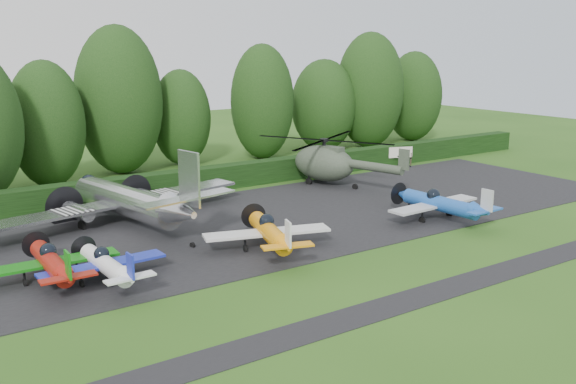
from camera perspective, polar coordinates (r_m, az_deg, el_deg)
ground at (r=34.89m, az=0.29°, el=-7.50°), size 160.00×160.00×0.00m
apron at (r=43.07m, az=-7.29°, el=-3.55°), size 70.00×18.00×0.01m
taxiway_verge at (r=30.51m, az=6.80°, el=-10.73°), size 70.00×2.00×0.00m
hedgerow at (r=52.80m, az=-12.74°, el=-0.64°), size 90.00×1.60×2.00m
transport_plane at (r=45.16m, az=-14.07°, el=-0.78°), size 19.42×14.89×6.22m
light_plane_red at (r=35.79m, az=-20.29°, el=-5.86°), size 7.18×7.55×2.76m
light_plane_white at (r=34.84m, az=-15.89°, el=-6.19°), size 6.67×7.02×2.56m
light_plane_orange at (r=38.51m, az=-1.68°, el=-3.55°), size 7.74×8.14×2.98m
light_plane_blue at (r=46.36m, az=13.36°, el=-0.99°), size 7.84×8.24×3.01m
helicopter at (r=56.59m, az=3.26°, el=2.85°), size 12.66×14.83×4.08m
sign_board at (r=66.03m, az=9.61°, el=3.41°), size 3.48×0.13×1.96m
tree_1 at (r=83.52m, az=11.08°, el=8.34°), size 7.15×7.15×11.25m
tree_4 at (r=66.40m, az=-9.48°, el=6.54°), size 6.01×6.01×9.72m
tree_5 at (r=69.03m, az=-2.30°, el=8.00°), size 6.76×6.76×12.22m
tree_6 at (r=77.02m, az=7.27°, el=8.94°), size 7.98×7.98×13.54m
tree_8 at (r=74.62m, az=3.20°, el=7.71°), size 7.55×7.55×10.49m
tree_10 at (r=62.88m, az=-14.81°, el=7.88°), size 8.19×8.19×13.98m
tree_11 at (r=58.80m, az=-20.67°, el=5.63°), size 6.45×6.45×10.94m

